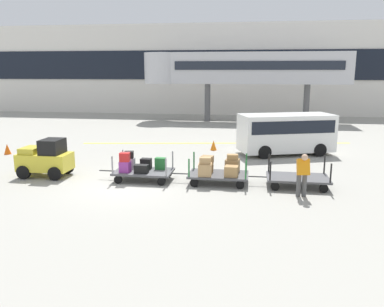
# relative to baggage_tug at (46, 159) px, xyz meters

# --- Properties ---
(ground_plane) EXTENTS (120.00, 120.00, 0.00)m
(ground_plane) POSITION_rel_baggage_tug_xyz_m (3.63, -0.67, -0.75)
(ground_plane) COLOR #9E9B91
(apron_lead_line) EXTENTS (16.01, 2.60, 0.01)m
(apron_lead_line) POSITION_rel_baggage_tug_xyz_m (6.40, 8.59, -0.75)
(apron_lead_line) COLOR yellow
(apron_lead_line) RESTS_ON ground_plane
(terminal_building) EXTENTS (49.83, 2.51, 8.79)m
(terminal_building) POSITION_rel_baggage_tug_xyz_m (3.63, 25.31, 3.65)
(terminal_building) COLOR silver
(terminal_building) RESTS_ON ground_plane
(jet_bridge) EXTENTS (17.27, 3.00, 5.81)m
(jet_bridge) POSITION_rel_baggage_tug_xyz_m (7.14, 19.32, 3.72)
(jet_bridge) COLOR #B7B7BC
(jet_bridge) RESTS_ON ground_plane
(baggage_tug) EXTENTS (2.11, 1.24, 1.58)m
(baggage_tug) POSITION_rel_baggage_tug_xyz_m (0.00, 0.00, 0.00)
(baggage_tug) COLOR gold
(baggage_tug) RESTS_ON ground_plane
(baggage_cart_lead) EXTENTS (3.00, 1.42, 1.19)m
(baggage_cart_lead) POSITION_rel_baggage_tug_xyz_m (4.04, -0.02, -0.23)
(baggage_cart_lead) COLOR #4C4C4F
(baggage_cart_lead) RESTS_ON ground_plane
(baggage_cart_middle) EXTENTS (3.00, 1.42, 1.11)m
(baggage_cart_middle) POSITION_rel_baggage_tug_xyz_m (7.16, -0.05, -0.19)
(baggage_cart_middle) COLOR #4C4C4F
(baggage_cart_middle) RESTS_ON ground_plane
(baggage_cart_tail) EXTENTS (3.00, 1.42, 1.10)m
(baggage_cart_tail) POSITION_rel_baggage_tug_xyz_m (10.16, -0.07, -0.41)
(baggage_cart_tail) COLOR #4C4C4F
(baggage_cart_tail) RESTS_ON ground_plane
(baggage_handler) EXTENTS (0.44, 0.46, 1.56)m
(baggage_handler) POSITION_rel_baggage_tug_xyz_m (10.17, -1.29, 0.11)
(baggage_handler) COLOR #4C4C4C
(baggage_handler) RESTS_ON ground_plane
(shuttle_van) EXTENTS (5.16, 3.34, 2.10)m
(shuttle_van) POSITION_rel_baggage_tug_xyz_m (10.22, 5.97, 0.48)
(shuttle_van) COLOR white
(shuttle_van) RESTS_ON ground_plane
(safety_cone_near) EXTENTS (0.36, 0.36, 0.55)m
(safety_cone_near) POSITION_rel_baggage_tug_xyz_m (-4.26, 3.85, -0.48)
(safety_cone_near) COLOR #EA590F
(safety_cone_near) RESTS_ON ground_plane
(safety_cone_far) EXTENTS (0.36, 0.36, 0.55)m
(safety_cone_far) POSITION_rel_baggage_tug_xyz_m (6.38, 6.46, -0.48)
(safety_cone_far) COLOR orange
(safety_cone_far) RESTS_ON ground_plane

